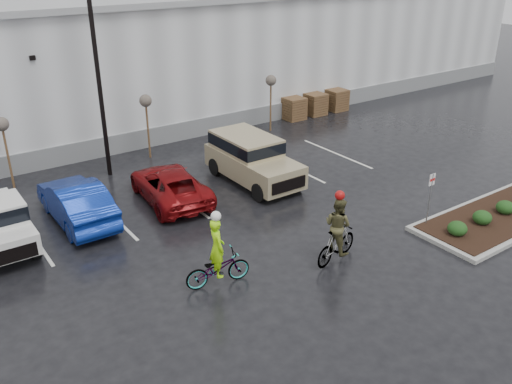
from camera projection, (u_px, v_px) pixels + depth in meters
ground at (357, 260)px, 18.28m from camera, size 120.00×120.00×0.00m
warehouse at (105, 54)px, 33.13m from camera, size 60.50×15.50×7.20m
wooded_ridge at (15, 24)px, 50.52m from camera, size 80.00×25.00×6.00m
lamppost at (95, 50)px, 22.76m from camera, size 0.50×1.00×9.22m
sapling_west at (2, 128)px, 22.63m from camera, size 0.60×0.60×3.20m
sapling_mid at (146, 104)px, 26.04m from camera, size 0.60×0.60×3.20m
sapling_east at (271, 83)px, 29.96m from camera, size 0.60×0.60×3.20m
pallet_stack_a at (294, 108)px, 32.87m from camera, size 1.20×1.20×1.35m
pallet_stack_b at (315, 104)px, 33.76m from camera, size 1.20×1.20×1.35m
pallet_stack_c at (336, 100)px, 34.70m from camera, size 1.20×1.20×1.35m
curb_island at (504, 215)px, 21.17m from camera, size 8.00×3.00×0.15m
mulch_bed at (504, 213)px, 21.13m from camera, size 7.60×2.60×0.04m
shrub_a at (457, 228)px, 19.46m from camera, size 0.70×0.70×0.52m
shrub_b at (482, 218)px, 20.24m from camera, size 0.70×0.70×0.52m
shrub_c at (505, 207)px, 21.03m from camera, size 0.70×0.70×0.52m
fire_lane_sign at (430, 193)px, 19.83m from camera, size 0.30×0.05×2.20m
car_blue at (76, 202)px, 20.57m from camera, size 1.75×4.93×1.62m
car_red at (170, 185)px, 22.33m from camera, size 2.79×5.14×1.37m
suv_tan at (254, 160)px, 23.91m from camera, size 2.20×5.10×2.06m
cyclist_hivis at (217, 262)px, 16.68m from camera, size 2.19×1.09×2.54m
cyclist_olive at (337, 236)px, 17.90m from camera, size 2.06×1.03×2.57m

